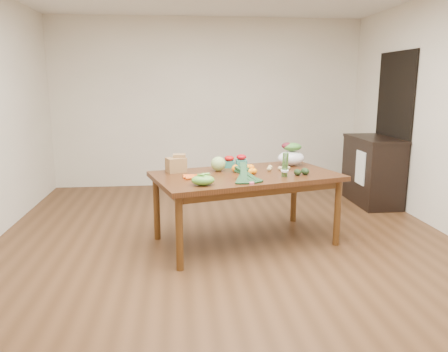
{
  "coord_description": "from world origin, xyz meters",
  "views": [
    {
      "loc": [
        -0.49,
        -4.19,
        1.68
      ],
      "look_at": [
        -0.05,
        0.0,
        0.78
      ],
      "focal_mm": 35.0,
      "sensor_mm": 36.0,
      "label": 1
    }
  ],
  "objects": [
    {
      "name": "floor",
      "position": [
        0.0,
        0.0,
        0.0
      ],
      "size": [
        6.0,
        6.0,
        0.0
      ],
      "primitive_type": "plane",
      "color": "#55351D",
      "rests_on": "ground"
    },
    {
      "name": "room_walls",
      "position": [
        0.0,
        0.0,
        1.35
      ],
      "size": [
        5.02,
        6.02,
        2.7
      ],
      "color": "white",
      "rests_on": "floor"
    },
    {
      "name": "dining_table",
      "position": [
        0.2,
        0.22,
        0.38
      ],
      "size": [
        2.08,
        1.51,
        0.75
      ],
      "primitive_type": "cube",
      "rotation": [
        0.0,
        0.0,
        0.28
      ],
      "color": "#4A2411",
      "rests_on": "floor"
    },
    {
      "name": "doorway_dark",
      "position": [
        2.48,
        1.6,
        1.05
      ],
      "size": [
        0.02,
        1.0,
        2.1
      ],
      "primitive_type": "cube",
      "color": "black",
      "rests_on": "floor"
    },
    {
      "name": "cabinet",
      "position": [
        2.22,
        1.58,
        0.47
      ],
      "size": [
        0.52,
        1.02,
        0.94
      ],
      "primitive_type": "cube",
      "color": "black",
      "rests_on": "floor"
    },
    {
      "name": "dish_towel",
      "position": [
        1.96,
        1.4,
        0.55
      ],
      "size": [
        0.02,
        0.28,
        0.45
      ],
      "primitive_type": "cube",
      "color": "white",
      "rests_on": "cabinet"
    },
    {
      "name": "paper_bag",
      "position": [
        -0.52,
        0.38,
        0.84
      ],
      "size": [
        0.31,
        0.28,
        0.19
      ],
      "primitive_type": null,
      "rotation": [
        0.0,
        0.0,
        0.28
      ],
      "color": "olive",
      "rests_on": "dining_table"
    },
    {
      "name": "cabbage",
      "position": [
        -0.07,
        0.39,
        0.83
      ],
      "size": [
        0.16,
        0.16,
        0.16
      ],
      "primitive_type": "sphere",
      "color": "#A6C26F",
      "rests_on": "dining_table"
    },
    {
      "name": "strawberry_basket_a",
      "position": [
        0.07,
        0.59,
        0.8
      ],
      "size": [
        0.14,
        0.14,
        0.1
      ],
      "primitive_type": null,
      "rotation": [
        0.0,
        0.0,
        0.28
      ],
      "color": "red",
      "rests_on": "dining_table"
    },
    {
      "name": "strawberry_basket_b",
      "position": [
        0.21,
        0.64,
        0.8
      ],
      "size": [
        0.15,
        0.15,
        0.11
      ],
      "primitive_type": null,
      "rotation": [
        0.0,
        0.0,
        0.28
      ],
      "color": "red",
      "rests_on": "dining_table"
    },
    {
      "name": "orange_a",
      "position": [
        0.1,
        0.3,
        0.79
      ],
      "size": [
        0.08,
        0.08,
        0.08
      ],
      "primitive_type": "sphere",
      "color": "orange",
      "rests_on": "dining_table"
    },
    {
      "name": "orange_b",
      "position": [
        0.2,
        0.41,
        0.78
      ],
      "size": [
        0.07,
        0.07,
        0.07
      ],
      "primitive_type": "sphere",
      "color": "#FF5E0F",
      "rests_on": "dining_table"
    },
    {
      "name": "orange_c",
      "position": [
        0.26,
        0.28,
        0.79
      ],
      "size": [
        0.09,
        0.09,
        0.09
      ],
      "primitive_type": "sphere",
      "color": "orange",
      "rests_on": "dining_table"
    },
    {
      "name": "mandarin_cluster",
      "position": [
        0.23,
        0.25,
        0.8
      ],
      "size": [
        0.22,
        0.22,
        0.1
      ],
      "primitive_type": null,
      "rotation": [
        0.0,
        0.0,
        0.28
      ],
      "color": "orange",
      "rests_on": "dining_table"
    },
    {
      "name": "carrots",
      "position": [
        -0.35,
        0.09,
        0.76
      ],
      "size": [
        0.26,
        0.24,
        0.03
      ],
      "primitive_type": null,
      "rotation": [
        0.0,
        0.0,
        0.28
      ],
      "color": "#FE5715",
      "rests_on": "dining_table"
    },
    {
      "name": "snap_pea_bag",
      "position": [
        -0.27,
        -0.26,
        0.8
      ],
      "size": [
        0.22,
        0.16,
        0.1
      ],
      "primitive_type": "ellipsoid",
      "color": "#68A838",
      "rests_on": "dining_table"
    },
    {
      "name": "kale_bunch",
      "position": [
        0.15,
        -0.16,
        0.83
      ],
      "size": [
        0.42,
        0.47,
        0.16
      ],
      "primitive_type": null,
      "rotation": [
        0.0,
        0.0,
        0.28
      ],
      "color": "black",
      "rests_on": "dining_table"
    },
    {
      "name": "asparagus_bundle",
      "position": [
        0.57,
        0.02,
        0.88
      ],
      "size": [
        0.11,
        0.13,
        0.26
      ],
      "primitive_type": null,
      "rotation": [
        0.15,
        0.0,
        0.28
      ],
      "color": "#477F3A",
      "rests_on": "dining_table"
    },
    {
      "name": "potato_a",
      "position": [
        0.47,
        0.33,
        0.77
      ],
      "size": [
        0.05,
        0.05,
        0.05
      ],
      "primitive_type": "ellipsoid",
      "color": "tan",
      "rests_on": "dining_table"
    },
    {
      "name": "potato_b",
      "position": [
        0.6,
        0.26,
        0.77
      ],
      "size": [
        0.04,
        0.04,
        0.04
      ],
      "primitive_type": "ellipsoid",
      "color": "tan",
      "rests_on": "dining_table"
    },
    {
      "name": "potato_c",
      "position": [
        0.6,
        0.36,
        0.77
      ],
      "size": [
        0.05,
        0.05,
        0.05
      ],
      "primitive_type": "ellipsoid",
      "color": "tan",
      "rests_on": "dining_table"
    },
    {
      "name": "potato_d",
      "position": [
        0.5,
        0.43,
        0.77
      ],
      "size": [
        0.05,
        0.05,
        0.05
      ],
      "primitive_type": "ellipsoid",
      "color": "tan",
      "rests_on": "dining_table"
    },
    {
      "name": "potato_e",
      "position": [
        0.69,
        0.38,
        0.77
      ],
      "size": [
        0.05,
        0.04,
        0.04
      ],
      "primitive_type": "ellipsoid",
      "color": "tan",
      "rests_on": "dining_table"
    },
    {
      "name": "avocado_a",
      "position": [
        0.72,
        0.09,
        0.78
      ],
      "size": [
        0.09,
        0.11,
        0.06
      ],
      "primitive_type": "ellipsoid",
      "rotation": [
        0.0,
        0.0,
        0.3
      ],
      "color": "black",
      "rests_on": "dining_table"
    },
    {
      "name": "avocado_b",
      "position": [
        0.8,
        0.1,
        0.79
      ],
      "size": [
        0.1,
        0.12,
        0.07
      ],
      "primitive_type": "ellipsoid",
      "rotation": [
        0.0,
        0.0,
        0.3
      ],
      "color": "black",
      "rests_on": "dining_table"
    },
    {
      "name": "salad_bag",
      "position": [
        0.79,
        0.62,
        0.87
      ],
      "size": [
        0.36,
        0.31,
        0.24
      ],
      "primitive_type": null,
      "rotation": [
        0.0,
        0.0,
        0.28
      ],
      "color": "silver",
      "rests_on": "dining_table"
    }
  ]
}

